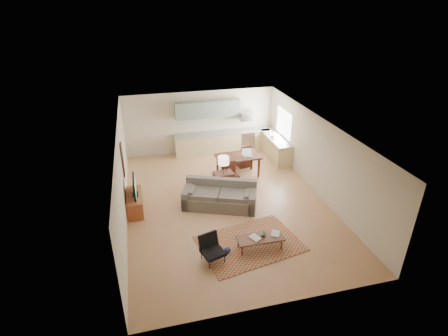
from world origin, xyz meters
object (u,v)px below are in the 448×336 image
object	(u,v)px
sofa	(220,195)
dining_table	(238,166)
coffee_table	(260,243)
armchair	(213,250)
tv_credenza	(135,203)
console_table	(223,183)

from	to	relation	value
sofa	dining_table	size ratio (longest dim) A/B	1.49
coffee_table	armchair	world-z (taller)	armchair
sofa	dining_table	bearing A→B (deg)	80.68
armchair	dining_table	xyz separation A→B (m)	(1.98, 4.51, 0.06)
sofa	armchair	xyz separation A→B (m)	(-0.79, -2.53, -0.07)
sofa	tv_credenza	world-z (taller)	sofa
dining_table	console_table	bearing A→B (deg)	-131.25
tv_credenza	dining_table	size ratio (longest dim) A/B	0.77
coffee_table	console_table	world-z (taller)	console_table
coffee_table	console_table	xyz separation A→B (m)	(-0.23, 3.23, 0.20)
sofa	coffee_table	xyz separation A→B (m)	(0.57, -2.36, -0.24)
tv_credenza	sofa	bearing A→B (deg)	-9.03
sofa	tv_credenza	xyz separation A→B (m)	(-2.72, 0.43, -0.14)
sofa	tv_credenza	distance (m)	2.76
armchair	console_table	distance (m)	3.58
sofa	coffee_table	bearing A→B (deg)	-54.68
sofa	armchair	distance (m)	2.65
sofa	dining_table	distance (m)	2.32
console_table	tv_credenza	bearing A→B (deg)	-176.46
console_table	dining_table	bearing A→B (deg)	47.99
coffee_table	tv_credenza	size ratio (longest dim) A/B	1.01
console_table	coffee_table	bearing A→B (deg)	-90.56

